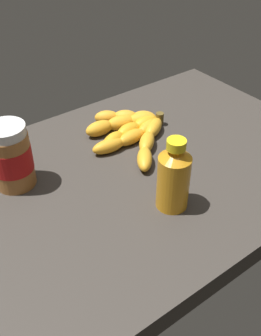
% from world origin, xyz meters
% --- Properties ---
extents(ground_plane, '(0.94, 0.62, 0.05)m').
position_xyz_m(ground_plane, '(0.00, 0.00, -0.02)').
color(ground_plane, '#38332D').
extents(banana_bunch, '(0.22, 0.27, 0.04)m').
position_xyz_m(banana_bunch, '(-0.07, -0.11, 0.02)').
color(banana_bunch, gold).
rests_on(banana_bunch, ground_plane).
extents(peanut_butter_jar, '(0.08, 0.08, 0.14)m').
position_xyz_m(peanut_butter_jar, '(0.23, -0.11, 0.07)').
color(peanut_butter_jar, '#9E602D').
rests_on(peanut_butter_jar, ground_plane).
extents(honey_bottle, '(0.06, 0.06, 0.15)m').
position_xyz_m(honey_bottle, '(0.02, 0.13, 0.07)').
color(honey_bottle, orange).
rests_on(honey_bottle, ground_plane).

